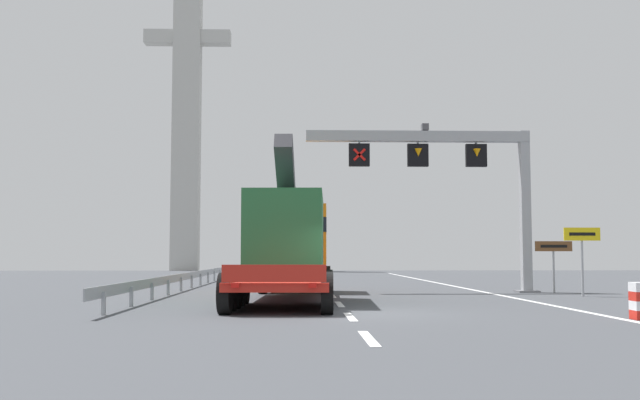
{
  "coord_description": "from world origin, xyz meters",
  "views": [
    {
      "loc": [
        -1.7,
        -19.81,
        1.55
      ],
      "look_at": [
        -0.85,
        8.2,
        3.68
      ],
      "focal_mm": 41.14,
      "sensor_mm": 36.0,
      "label": 1
    }
  ],
  "objects_px": {
    "heavy_haul_truck_red": "(291,243)",
    "tourist_info_sign_brown": "(554,253)",
    "bridge_pylon_distant": "(187,78)",
    "overhead_lane_gantry": "(452,164)",
    "exit_sign_yellow": "(582,245)"
  },
  "relations": [
    {
      "from": "heavy_haul_truck_red",
      "to": "tourist_info_sign_brown",
      "type": "distance_m",
      "value": 11.65
    },
    {
      "from": "overhead_lane_gantry",
      "to": "tourist_info_sign_brown",
      "type": "relative_size",
      "value": 4.55
    },
    {
      "from": "heavy_haul_truck_red",
      "to": "bridge_pylon_distant",
      "type": "height_order",
      "value": "bridge_pylon_distant"
    },
    {
      "from": "exit_sign_yellow",
      "to": "bridge_pylon_distant",
      "type": "height_order",
      "value": "bridge_pylon_distant"
    },
    {
      "from": "heavy_haul_truck_red",
      "to": "tourist_info_sign_brown",
      "type": "height_order",
      "value": "heavy_haul_truck_red"
    },
    {
      "from": "exit_sign_yellow",
      "to": "bridge_pylon_distant",
      "type": "bearing_deg",
      "value": 114.92
    },
    {
      "from": "heavy_haul_truck_red",
      "to": "exit_sign_yellow",
      "type": "xyz_separation_m",
      "value": [
        11.09,
        0.78,
        -0.02
      ]
    },
    {
      "from": "tourist_info_sign_brown",
      "to": "bridge_pylon_distant",
      "type": "relative_size",
      "value": 0.05
    },
    {
      "from": "tourist_info_sign_brown",
      "to": "bridge_pylon_distant",
      "type": "distance_m",
      "value": 53.88
    },
    {
      "from": "tourist_info_sign_brown",
      "to": "bridge_pylon_distant",
      "type": "height_order",
      "value": "bridge_pylon_distant"
    },
    {
      "from": "overhead_lane_gantry",
      "to": "tourist_info_sign_brown",
      "type": "xyz_separation_m",
      "value": [
        4.22,
        -0.19,
        -3.77
      ]
    },
    {
      "from": "exit_sign_yellow",
      "to": "tourist_info_sign_brown",
      "type": "distance_m",
      "value": 2.97
    },
    {
      "from": "tourist_info_sign_brown",
      "to": "bridge_pylon_distant",
      "type": "bearing_deg",
      "value": 116.26
    },
    {
      "from": "exit_sign_yellow",
      "to": "tourist_info_sign_brown",
      "type": "xyz_separation_m",
      "value": [
        -0.06,
        2.95,
        -0.32
      ]
    },
    {
      "from": "overhead_lane_gantry",
      "to": "exit_sign_yellow",
      "type": "xyz_separation_m",
      "value": [
        4.28,
        -3.15,
        -3.45
      ]
    }
  ]
}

